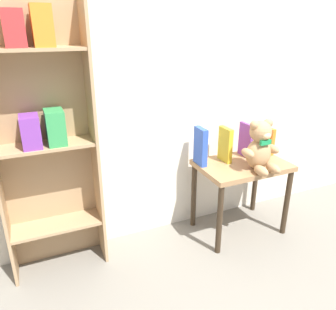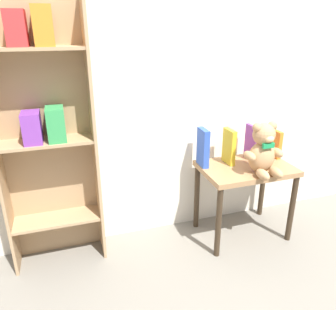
% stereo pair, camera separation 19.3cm
% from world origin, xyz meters
% --- Properties ---
extents(wall_back, '(4.80, 0.06, 2.50)m').
position_xyz_m(wall_back, '(0.00, 1.28, 1.25)').
color(wall_back, silver).
rests_on(wall_back, ground_plane).
extents(bookshelf_side, '(0.57, 0.23, 1.67)m').
position_xyz_m(bookshelf_side, '(-0.96, 1.15, 0.93)').
color(bookshelf_side, tan).
rests_on(bookshelf_side, ground_plane).
extents(display_table, '(0.64, 0.43, 0.56)m').
position_xyz_m(display_table, '(0.34, 0.99, 0.47)').
color(display_table, '#9E754C').
rests_on(display_table, ground_plane).
extents(teddy_bear, '(0.27, 0.24, 0.35)m').
position_xyz_m(teddy_bear, '(0.38, 0.86, 0.71)').
color(teddy_bear, tan).
rests_on(teddy_bear, display_table).
extents(book_standing_blue, '(0.04, 0.14, 0.27)m').
position_xyz_m(book_standing_blue, '(0.05, 1.10, 0.69)').
color(book_standing_blue, '#2D51B7').
rests_on(book_standing_blue, display_table).
extents(book_standing_yellow, '(0.04, 0.14, 0.25)m').
position_xyz_m(book_standing_yellow, '(0.25, 1.08, 0.68)').
color(book_standing_yellow, gold).
rests_on(book_standing_yellow, display_table).
extents(book_standing_purple, '(0.03, 0.14, 0.25)m').
position_xyz_m(book_standing_purple, '(0.44, 1.10, 0.68)').
color(book_standing_purple, purple).
rests_on(book_standing_purple, display_table).
extents(book_standing_orange, '(0.03, 0.14, 0.21)m').
position_xyz_m(book_standing_orange, '(0.63, 1.09, 0.66)').
color(book_standing_orange, orange).
rests_on(book_standing_orange, display_table).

